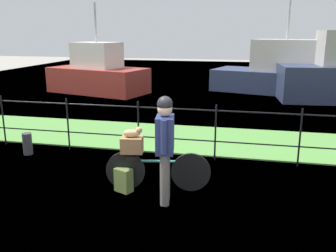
{
  "coord_description": "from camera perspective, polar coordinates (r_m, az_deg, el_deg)",
  "views": [
    {
      "loc": [
        1.44,
        -4.94,
        2.6
      ],
      "look_at": [
        0.02,
        1.43,
        0.9
      ],
      "focal_mm": 39.1,
      "sensor_mm": 36.0,
      "label": 1
    }
  ],
  "objects": [
    {
      "name": "ground_plane",
      "position": [
        5.76,
        -3.33,
        -12.23
      ],
      "size": [
        60.0,
        60.0,
        0.0
      ],
      "primitive_type": "plane",
      "color": "gray"
    },
    {
      "name": "grass_strip",
      "position": [
        9.08,
        2.97,
        -1.95
      ],
      "size": [
        27.0,
        2.4,
        0.03
      ],
      "primitive_type": "cube",
      "color": "#569342",
      "rests_on": "ground"
    },
    {
      "name": "harbor_water",
      "position": [
        17.97,
        7.95,
        6.16
      ],
      "size": [
        30.0,
        30.0,
        0.0
      ],
      "primitive_type": "plane",
      "color": "slate",
      "rests_on": "ground"
    },
    {
      "name": "iron_fence",
      "position": [
        7.59,
        1.26,
        -0.1
      ],
      "size": [
        18.04,
        0.04,
        1.17
      ],
      "color": "black",
      "rests_on": "ground"
    },
    {
      "name": "bicycle_main",
      "position": [
        6.14,
        -1.76,
        -6.92
      ],
      "size": [
        1.74,
        0.33,
        0.66
      ],
      "color": "black",
      "rests_on": "ground"
    },
    {
      "name": "wooden_crate",
      "position": [
        6.04,
        -5.65,
        -2.92
      ],
      "size": [
        0.39,
        0.32,
        0.26
      ],
      "primitive_type": "cube",
      "rotation": [
        0.0,
        0.0,
        0.16
      ],
      "color": "olive",
      "rests_on": "bicycle_main"
    },
    {
      "name": "terrier_dog",
      "position": [
        5.98,
        -5.46,
        -1.03
      ],
      "size": [
        0.32,
        0.18,
        0.18
      ],
      "color": "tan",
      "rests_on": "wooden_crate"
    },
    {
      "name": "cyclist_person",
      "position": [
        5.48,
        -0.48,
        -2.32
      ],
      "size": [
        0.32,
        0.53,
        1.68
      ],
      "color": "slate",
      "rests_on": "ground"
    },
    {
      "name": "backpack_on_paving",
      "position": [
        6.18,
        -6.93,
        -8.36
      ],
      "size": [
        0.33,
        0.28,
        0.4
      ],
      "primitive_type": "cube",
      "rotation": [
        0.0,
        0.0,
        5.87
      ],
      "color": "olive",
      "rests_on": "ground"
    },
    {
      "name": "mooring_bollard",
      "position": [
        8.47,
        -21.05,
        -2.6
      ],
      "size": [
        0.2,
        0.2,
        0.47
      ],
      "primitive_type": "cylinder",
      "color": "#38383D",
      "rests_on": "ground"
    },
    {
      "name": "moored_boat_near",
      "position": [
        16.58,
        17.68,
        7.73
      ],
      "size": [
        6.38,
        3.8,
        3.85
      ],
      "color": "#2D3856",
      "rests_on": "ground"
    },
    {
      "name": "moored_boat_mid",
      "position": [
        16.18,
        -10.89,
        7.92
      ],
      "size": [
        4.58,
        3.0,
        3.74
      ],
      "color": "#9E3328",
      "rests_on": "ground"
    }
  ]
}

